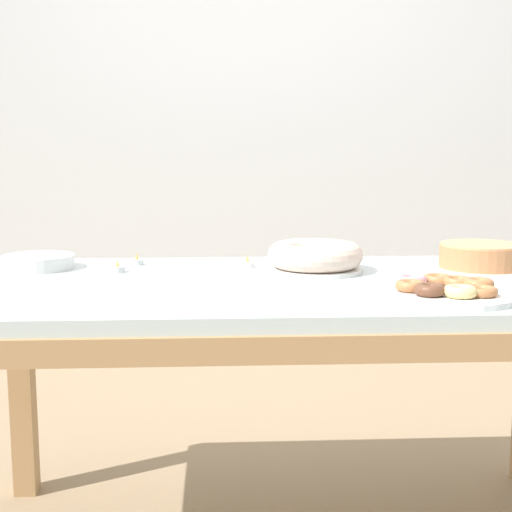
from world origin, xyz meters
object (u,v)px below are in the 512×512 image
object	(u,v)px
pastry_platter	(444,290)
plate_stack	(38,262)
cake_golden_bundt	(315,257)
tealight_centre	(137,261)
cake_chocolate_round	(481,259)
tealight_near_cakes	(247,264)
tealight_right_edge	(118,269)

from	to	relation	value
pastry_platter	plate_stack	bearing A→B (deg)	157.06
cake_golden_bundt	tealight_centre	bearing A→B (deg)	164.21
cake_golden_bundt	pastry_platter	distance (m)	0.44
cake_chocolate_round	tealight_centre	world-z (taller)	cake_chocolate_round
tealight_near_cakes	pastry_platter	bearing A→B (deg)	-44.47
plate_stack	cake_chocolate_round	bearing A→B (deg)	-5.33
cake_chocolate_round	tealight_right_edge	distance (m)	1.03
cake_chocolate_round	plate_stack	bearing A→B (deg)	174.67
tealight_right_edge	plate_stack	bearing A→B (deg)	162.67
cake_chocolate_round	tealight_near_cakes	world-z (taller)	cake_chocolate_round
pastry_platter	tealight_near_cakes	distance (m)	0.63
cake_golden_bundt	tealight_right_edge	size ratio (longest dim) A/B	6.79
cake_chocolate_round	tealight_right_edge	bearing A→B (deg)	177.58
tealight_near_cakes	tealight_right_edge	bearing A→B (deg)	-169.72
tealight_centre	tealight_near_cakes	world-z (taller)	same
plate_stack	pastry_platter	bearing A→B (deg)	-22.94
cake_golden_bundt	pastry_platter	world-z (taller)	cake_golden_bundt
tealight_near_cakes	tealight_right_edge	distance (m)	0.38
pastry_platter	tealight_centre	bearing A→B (deg)	147.10
cake_golden_bundt	tealight_right_edge	world-z (taller)	cake_golden_bundt
tealight_centre	tealight_near_cakes	size ratio (longest dim) A/B	1.00
plate_stack	tealight_near_cakes	bearing A→B (deg)	-0.74
cake_chocolate_round	pastry_platter	xyz separation A→B (m)	(-0.21, -0.33, -0.02)
cake_chocolate_round	plate_stack	xyz separation A→B (m)	(-1.27, 0.12, -0.02)
cake_golden_bundt	plate_stack	size ratio (longest dim) A/B	1.29
cake_chocolate_round	tealight_centre	bearing A→B (deg)	169.99
pastry_platter	tealight_right_edge	world-z (taller)	pastry_platter
cake_chocolate_round	pastry_platter	world-z (taller)	cake_chocolate_round
tealight_near_cakes	cake_chocolate_round	bearing A→B (deg)	-9.53
cake_chocolate_round	tealight_centre	xyz separation A→B (m)	(-0.99, 0.18, -0.03)
tealight_centre	tealight_right_edge	size ratio (longest dim) A/B	1.00
cake_golden_bundt	tealight_near_cakes	distance (m)	0.21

